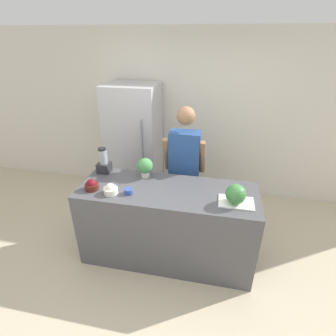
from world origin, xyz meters
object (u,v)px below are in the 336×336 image
Objects in this scene: bowl_cherries at (92,185)px; blender at (104,163)px; watermelon at (236,194)px; bowl_cream at (111,190)px; bowl_small_blue at (129,191)px; refrigerator at (135,143)px; person at (184,170)px; potted_plant at (145,167)px.

blender is (-0.03, 0.41, 0.08)m from bowl_cherries.
blender is at bearing 166.33° from watermelon.
watermelon reaches higher than bowl_cream.
bowl_cream is 0.19m from bowl_small_blue.
watermelon is 1.35× the size of bowl_cream.
refrigerator is 2.10m from watermelon.
bowl_small_blue is (0.41, -1.47, 0.06)m from refrigerator.
potted_plant is at bearing -137.59° from person.
bowl_cherries is 0.62× the size of potted_plant.
bowl_cherries is 0.99× the size of bowl_cream.
potted_plant is at bearing -1.78° from blender.
bowl_cream reaches higher than bowl_small_blue.
bowl_cherries is at bearing -178.79° from watermelon.
bowl_cream is (0.24, -0.04, -0.00)m from bowl_cherries.
bowl_cherries is (-0.91, -0.78, 0.11)m from person.
person is 7.20× the size of potted_plant.
bowl_small_blue is (-1.11, -0.03, -0.09)m from watermelon.
bowl_cream is (0.23, -1.50, 0.08)m from refrigerator.
bowl_cream is at bearing -121.04° from potted_plant.
bowl_cream is at bearing -169.59° from bowl_small_blue.
potted_plant reaches higher than bowl_small_blue.
refrigerator reaches higher than watermelon.
blender is 0.53m from potted_plant.
refrigerator is 12.20× the size of bowl_cream.
watermelon is (0.62, -0.75, 0.17)m from person.
bowl_cherries is (-0.01, -1.47, 0.08)m from refrigerator.
refrigerator is 19.20× the size of bowl_small_blue.
watermelon is at bearing 3.00° from bowl_cream.
potted_plant is (0.49, -1.07, 0.17)m from refrigerator.
watermelon is 0.85× the size of potted_plant.
person is at bearing 50.23° from bowl_cream.
bowl_small_blue is 0.40× the size of potted_plant.
refrigerator reaches higher than blender.
person is at bearing -37.38° from refrigerator.
blender reaches higher than watermelon.
blender is (-0.95, -0.36, 0.18)m from person.
blender is at bearing 178.22° from potted_plant.
bowl_small_blue is 0.30× the size of blender.
bowl_small_blue is (0.19, 0.03, -0.02)m from bowl_cream.
bowl_cream is (-0.68, -0.81, 0.10)m from person.
bowl_cherries reaches higher than bowl_small_blue.
bowl_small_blue is at bearing -100.16° from potted_plant.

